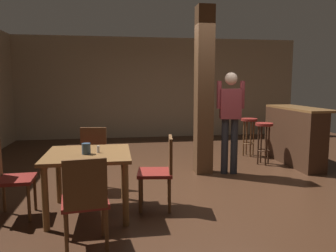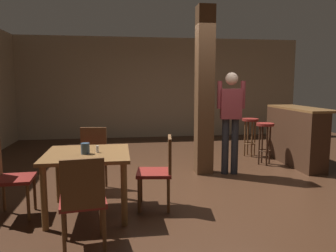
{
  "view_description": "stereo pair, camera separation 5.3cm",
  "coord_description": "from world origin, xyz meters",
  "px_view_note": "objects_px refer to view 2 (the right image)",
  "views": [
    {
      "loc": [
        -1.28,
        -4.81,
        1.55
      ],
      "look_at": [
        -0.51,
        -0.02,
        0.91
      ],
      "focal_mm": 35.0,
      "sensor_mm": 36.0,
      "label": 1
    },
    {
      "loc": [
        -1.23,
        -4.81,
        1.55
      ],
      "look_at": [
        -0.51,
        -0.02,
        0.91
      ],
      "focal_mm": 35.0,
      "sensor_mm": 36.0,
      "label": 2
    }
  ],
  "objects_px": {
    "chair_west": "(7,175)",
    "chair_north": "(92,155)",
    "chair_south": "(83,198)",
    "bar_counter": "(295,135)",
    "napkin_cup": "(85,149)",
    "salt_shaker": "(97,149)",
    "bar_stool_near": "(265,134)",
    "bar_stool_mid": "(250,128)",
    "standing_person": "(231,116)",
    "chair_east": "(160,168)",
    "dining_table": "(88,162)"
  },
  "relations": [
    {
      "from": "chair_west",
      "to": "chair_south",
      "type": "relative_size",
      "value": 1.0
    },
    {
      "from": "chair_north",
      "to": "standing_person",
      "type": "relative_size",
      "value": 0.52
    },
    {
      "from": "dining_table",
      "to": "chair_south",
      "type": "height_order",
      "value": "chair_south"
    },
    {
      "from": "chair_north",
      "to": "chair_west",
      "type": "bearing_deg",
      "value": -135.26
    },
    {
      "from": "napkin_cup",
      "to": "bar_stool_mid",
      "type": "relative_size",
      "value": 0.16
    },
    {
      "from": "salt_shaker",
      "to": "bar_stool_near",
      "type": "relative_size",
      "value": 0.1
    },
    {
      "from": "dining_table",
      "to": "chair_east",
      "type": "relative_size",
      "value": 1.09
    },
    {
      "from": "napkin_cup",
      "to": "standing_person",
      "type": "bearing_deg",
      "value": 33.02
    },
    {
      "from": "chair_north",
      "to": "bar_stool_mid",
      "type": "xyz_separation_m",
      "value": [
        3.13,
        1.76,
        0.09
      ]
    },
    {
      "from": "standing_person",
      "to": "bar_stool_near",
      "type": "height_order",
      "value": "standing_person"
    },
    {
      "from": "chair_north",
      "to": "napkin_cup",
      "type": "height_order",
      "value": "chair_north"
    },
    {
      "from": "chair_west",
      "to": "napkin_cup",
      "type": "relative_size",
      "value": 7.06
    },
    {
      "from": "bar_counter",
      "to": "bar_stool_near",
      "type": "distance_m",
      "value": 0.59
    },
    {
      "from": "chair_west",
      "to": "bar_stool_mid",
      "type": "relative_size",
      "value": 1.11
    },
    {
      "from": "napkin_cup",
      "to": "standing_person",
      "type": "distance_m",
      "value": 2.69
    },
    {
      "from": "chair_south",
      "to": "bar_counter",
      "type": "relative_size",
      "value": 0.54
    },
    {
      "from": "standing_person",
      "to": "bar_stool_mid",
      "type": "xyz_separation_m",
      "value": [
        0.88,
        1.26,
        -0.41
      ]
    },
    {
      "from": "chair_west",
      "to": "chair_south",
      "type": "distance_m",
      "value": 1.32
    },
    {
      "from": "dining_table",
      "to": "chair_south",
      "type": "bearing_deg",
      "value": -87.57
    },
    {
      "from": "chair_west",
      "to": "bar_stool_near",
      "type": "relative_size",
      "value": 1.12
    },
    {
      "from": "chair_south",
      "to": "napkin_cup",
      "type": "bearing_deg",
      "value": 93.58
    },
    {
      "from": "chair_east",
      "to": "bar_stool_mid",
      "type": "relative_size",
      "value": 1.11
    },
    {
      "from": "napkin_cup",
      "to": "salt_shaker",
      "type": "bearing_deg",
      "value": 23.0
    },
    {
      "from": "standing_person",
      "to": "bar_counter",
      "type": "relative_size",
      "value": 1.04
    },
    {
      "from": "napkin_cup",
      "to": "salt_shaker",
      "type": "height_order",
      "value": "napkin_cup"
    },
    {
      "from": "chair_south",
      "to": "salt_shaker",
      "type": "height_order",
      "value": "chair_south"
    },
    {
      "from": "chair_east",
      "to": "standing_person",
      "type": "bearing_deg",
      "value": 44.94
    },
    {
      "from": "dining_table",
      "to": "standing_person",
      "type": "xyz_separation_m",
      "value": [
        2.23,
        1.39,
        0.38
      ]
    },
    {
      "from": "chair_north",
      "to": "chair_south",
      "type": "distance_m",
      "value": 1.8
    },
    {
      "from": "chair_east",
      "to": "napkin_cup",
      "type": "xyz_separation_m",
      "value": [
        -0.88,
        -0.1,
        0.29
      ]
    },
    {
      "from": "bar_stool_mid",
      "to": "standing_person",
      "type": "bearing_deg",
      "value": -124.88
    },
    {
      "from": "chair_west",
      "to": "chair_east",
      "type": "distance_m",
      "value": 1.77
    },
    {
      "from": "chair_west",
      "to": "chair_east",
      "type": "xyz_separation_m",
      "value": [
        1.77,
        0.02,
        0.0
      ]
    },
    {
      "from": "chair_south",
      "to": "chair_north",
      "type": "bearing_deg",
      "value": 91.78
    },
    {
      "from": "chair_south",
      "to": "bar_stool_mid",
      "type": "height_order",
      "value": "chair_south"
    },
    {
      "from": "napkin_cup",
      "to": "bar_counter",
      "type": "height_order",
      "value": "bar_counter"
    },
    {
      "from": "dining_table",
      "to": "bar_stool_near",
      "type": "distance_m",
      "value": 3.64
    },
    {
      "from": "chair_west",
      "to": "standing_person",
      "type": "distance_m",
      "value": 3.47
    },
    {
      "from": "bar_counter",
      "to": "chair_north",
      "type": "bearing_deg",
      "value": -165.22
    },
    {
      "from": "chair_south",
      "to": "dining_table",
      "type": "bearing_deg",
      "value": 92.43
    },
    {
      "from": "dining_table",
      "to": "bar_stool_mid",
      "type": "xyz_separation_m",
      "value": [
        3.11,
        2.65,
        -0.03
      ]
    },
    {
      "from": "chair_west",
      "to": "chair_north",
      "type": "relative_size",
      "value": 1.0
    },
    {
      "from": "chair_south",
      "to": "napkin_cup",
      "type": "height_order",
      "value": "chair_south"
    },
    {
      "from": "chair_east",
      "to": "dining_table",
      "type": "bearing_deg",
      "value": -178.53
    },
    {
      "from": "chair_south",
      "to": "standing_person",
      "type": "distance_m",
      "value": 3.22
    },
    {
      "from": "standing_person",
      "to": "napkin_cup",
      "type": "bearing_deg",
      "value": -146.98
    },
    {
      "from": "standing_person",
      "to": "bar_stool_near",
      "type": "bearing_deg",
      "value": 30.95
    },
    {
      "from": "chair_west",
      "to": "bar_stool_mid",
      "type": "height_order",
      "value": "chair_west"
    },
    {
      "from": "bar_counter",
      "to": "bar_stool_mid",
      "type": "distance_m",
      "value": 0.97
    },
    {
      "from": "napkin_cup",
      "to": "bar_stool_near",
      "type": "xyz_separation_m",
      "value": [
        3.11,
        1.98,
        -0.22
      ]
    }
  ]
}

